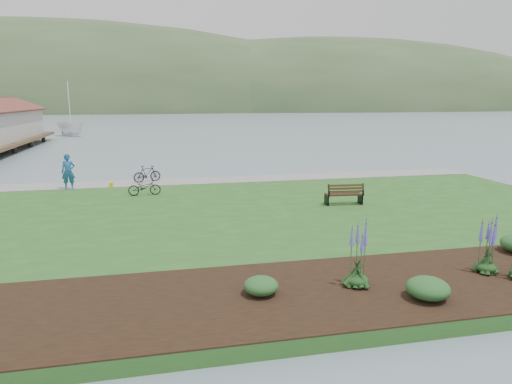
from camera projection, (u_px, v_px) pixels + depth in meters
ground at (223, 215)px, 21.05m from camera, size 600.00×600.00×0.00m
lawn at (229, 222)px, 19.09m from camera, size 34.00×20.00×0.40m
shoreline_path at (207, 181)px, 27.57m from camera, size 34.00×2.20×0.03m
garden_bed at (385, 284)px, 12.20m from camera, size 24.00×4.40×0.04m
far_hillside at (213, 111)px, 187.91m from camera, size 580.00×80.00×38.00m
park_bench at (345, 194)px, 21.29m from camera, size 1.75×0.81×1.06m
person at (68, 169)px, 24.78m from camera, size 0.87×0.63×2.29m
bicycle_a at (144, 187)px, 23.38m from camera, size 0.62×1.65×0.85m
bicycle_b at (147, 174)px, 27.04m from camera, size 1.03×1.71×1.00m
sailboat at (72, 136)px, 64.64m from camera, size 13.13×13.13×24.26m
pannier at (111, 185)px, 25.48m from camera, size 0.20×0.29×0.30m
echium_0 at (358, 258)px, 11.93m from camera, size 0.62×0.62×1.89m
echium_1 at (488, 247)px, 12.87m from camera, size 0.62×0.62×1.77m
shrub_0 at (261, 286)px, 11.52m from camera, size 0.89×0.89×0.44m
shrub_1 at (428, 288)px, 11.26m from camera, size 1.06×1.06×0.53m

